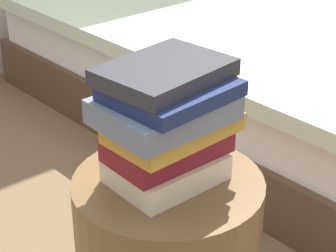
{
  "coord_description": "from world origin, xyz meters",
  "views": [
    {
      "loc": [
        -0.76,
        -0.91,
        1.26
      ],
      "look_at": [
        0.0,
        0.0,
        0.64
      ],
      "focal_mm": 67.02,
      "sensor_mm": 36.0,
      "label": 1
    }
  ],
  "objects_px": {
    "book_maroon": "(168,144)",
    "book_ochre": "(174,128)",
    "bed": "(253,54)",
    "book_charcoal": "(166,72)",
    "book_cream": "(165,169)",
    "book_slate": "(165,110)",
    "book_navy": "(172,90)"
  },
  "relations": [
    {
      "from": "book_maroon",
      "to": "book_charcoal",
      "type": "height_order",
      "value": "book_charcoal"
    },
    {
      "from": "book_maroon",
      "to": "book_ochre",
      "type": "xyz_separation_m",
      "value": [
        -0.0,
        -0.02,
        0.05
      ]
    },
    {
      "from": "book_cream",
      "to": "book_navy",
      "type": "bearing_deg",
      "value": -74.17
    },
    {
      "from": "book_maroon",
      "to": "bed",
      "type": "bearing_deg",
      "value": 35.52
    },
    {
      "from": "book_maroon",
      "to": "book_navy",
      "type": "relative_size",
      "value": 1.05
    },
    {
      "from": "bed",
      "to": "book_maroon",
      "type": "xyz_separation_m",
      "value": [
        -1.27,
        -0.89,
        0.36
      ]
    },
    {
      "from": "bed",
      "to": "book_ochre",
      "type": "height_order",
      "value": "book_ochre"
    },
    {
      "from": "book_cream",
      "to": "book_maroon",
      "type": "distance_m",
      "value": 0.06
    },
    {
      "from": "book_charcoal",
      "to": "book_maroon",
      "type": "bearing_deg",
      "value": -6.51
    },
    {
      "from": "book_charcoal",
      "to": "book_navy",
      "type": "bearing_deg",
      "value": -102.91
    },
    {
      "from": "book_maroon",
      "to": "book_ochre",
      "type": "distance_m",
      "value": 0.05
    },
    {
      "from": "book_cream",
      "to": "book_navy",
      "type": "xyz_separation_m",
      "value": [
        0.0,
        -0.02,
        0.2
      ]
    },
    {
      "from": "bed",
      "to": "book_ochre",
      "type": "bearing_deg",
      "value": -146.3
    },
    {
      "from": "book_maroon",
      "to": "book_slate",
      "type": "bearing_deg",
      "value": -142.15
    },
    {
      "from": "book_charcoal",
      "to": "book_cream",
      "type": "bearing_deg",
      "value": -159.22
    },
    {
      "from": "book_cream",
      "to": "book_charcoal",
      "type": "distance_m",
      "value": 0.23
    },
    {
      "from": "bed",
      "to": "book_slate",
      "type": "bearing_deg",
      "value": -146.86
    },
    {
      "from": "book_navy",
      "to": "book_ochre",
      "type": "bearing_deg",
      "value": 0.16
    },
    {
      "from": "book_maroon",
      "to": "book_charcoal",
      "type": "xyz_separation_m",
      "value": [
        -0.0,
        -0.0,
        0.17
      ]
    },
    {
      "from": "bed",
      "to": "book_navy",
      "type": "bearing_deg",
      "value": -146.4
    },
    {
      "from": "book_ochre",
      "to": "book_slate",
      "type": "bearing_deg",
      "value": 161.56
    },
    {
      "from": "book_maroon",
      "to": "book_charcoal",
      "type": "relative_size",
      "value": 0.99
    },
    {
      "from": "bed",
      "to": "book_maroon",
      "type": "height_order",
      "value": "book_maroon"
    },
    {
      "from": "book_cream",
      "to": "book_ochre",
      "type": "relative_size",
      "value": 0.85
    },
    {
      "from": "book_maroon",
      "to": "book_ochre",
      "type": "relative_size",
      "value": 0.94
    },
    {
      "from": "bed",
      "to": "book_navy",
      "type": "distance_m",
      "value": 1.64
    },
    {
      "from": "book_slate",
      "to": "book_charcoal",
      "type": "xyz_separation_m",
      "value": [
        0.02,
        0.01,
        0.08
      ]
    },
    {
      "from": "book_cream",
      "to": "book_charcoal",
      "type": "relative_size",
      "value": 0.89
    },
    {
      "from": "book_slate",
      "to": "book_navy",
      "type": "bearing_deg",
      "value": -24.18
    },
    {
      "from": "book_ochre",
      "to": "bed",
      "type": "bearing_deg",
      "value": 33.32
    },
    {
      "from": "book_slate",
      "to": "book_navy",
      "type": "distance_m",
      "value": 0.05
    },
    {
      "from": "bed",
      "to": "book_cream",
      "type": "xyz_separation_m",
      "value": [
        -1.28,
        -0.9,
        0.3
      ]
    }
  ]
}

